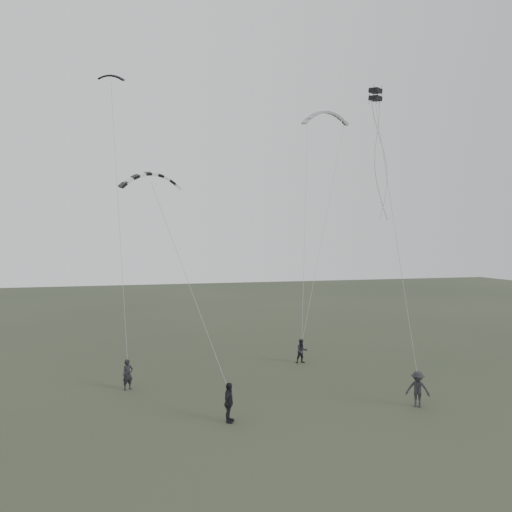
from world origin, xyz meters
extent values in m
plane|color=#2E3826|center=(0.00, 0.00, 0.00)|extent=(140.00, 140.00, 0.00)
imported|color=black|center=(-6.03, 4.88, 0.85)|extent=(0.74, 0.64, 1.70)
imported|color=black|center=(5.45, 8.03, 0.81)|extent=(0.79, 0.62, 1.63)
imported|color=black|center=(-1.56, -1.44, 0.92)|extent=(0.87, 1.16, 1.84)
imported|color=#232327|center=(8.06, -1.80, 0.90)|extent=(1.34, 1.20, 1.80)
camera|label=1|loc=(-6.13, -23.71, 8.47)|focal=35.00mm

